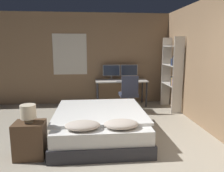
{
  "coord_description": "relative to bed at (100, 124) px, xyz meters",
  "views": [
    {
      "loc": [
        -0.55,
        -2.69,
        1.72
      ],
      "look_at": [
        -0.04,
        2.65,
        0.75
      ],
      "focal_mm": 35.0,
      "sensor_mm": 36.0,
      "label": 1
    }
  ],
  "objects": [
    {
      "name": "bookshelf",
      "position": [
        2.04,
        1.66,
        0.83
      ],
      "size": [
        0.27,
        0.9,
        1.97
      ],
      "color": "beige",
      "rests_on": "ground_plane"
    },
    {
      "name": "monitor_left",
      "position": [
        0.45,
        2.48,
        0.75
      ],
      "size": [
        0.51,
        0.16,
        0.44
      ],
      "color": "#B7B7BC",
      "rests_on": "desk"
    },
    {
      "name": "keyboard",
      "position": [
        0.72,
        2.06,
        0.5
      ],
      "size": [
        0.36,
        0.13,
        0.02
      ],
      "color": "#B7B7BC",
      "rests_on": "desk"
    },
    {
      "name": "office_chair",
      "position": [
        0.82,
        1.55,
        0.15
      ],
      "size": [
        0.52,
        0.52,
        0.99
      ],
      "color": "black",
      "rests_on": "ground_plane"
    },
    {
      "name": "nightstand",
      "position": [
        -1.12,
        -0.69,
        0.03
      ],
      "size": [
        0.46,
        0.36,
        0.57
      ],
      "color": "brown",
      "rests_on": "ground_plane"
    },
    {
      "name": "bedside_lamp",
      "position": [
        -1.12,
        -0.69,
        0.49
      ],
      "size": [
        0.23,
        0.23,
        0.28
      ],
      "color": "gray",
      "rests_on": "nightstand"
    },
    {
      "name": "wall_back",
      "position": [
        0.38,
        2.65,
        1.1
      ],
      "size": [
        12.0,
        0.08,
        2.7
      ],
      "color": "#8E7051",
      "rests_on": "ground_plane"
    },
    {
      "name": "bed",
      "position": [
        0.0,
        0.0,
        0.0
      ],
      "size": [
        1.7,
        2.02,
        0.58
      ],
      "color": "#2D2D33",
      "rests_on": "ground_plane"
    },
    {
      "name": "wall_side_right",
      "position": [
        2.23,
        0.19,
        1.1
      ],
      "size": [
        0.06,
        12.0,
        2.7
      ],
      "color": "#8E7051",
      "rests_on": "ground_plane"
    },
    {
      "name": "desk",
      "position": [
        0.72,
        2.27,
        0.4
      ],
      "size": [
        1.5,
        0.62,
        0.75
      ],
      "color": "beige",
      "rests_on": "ground_plane"
    },
    {
      "name": "monitor_right",
      "position": [
        0.99,
        2.48,
        0.75
      ],
      "size": [
        0.51,
        0.16,
        0.44
      ],
      "color": "#B7B7BC",
      "rests_on": "desk"
    },
    {
      "name": "computer_mouse",
      "position": [
        0.99,
        2.06,
        0.51
      ],
      "size": [
        0.07,
        0.05,
        0.04
      ],
      "color": "#B7B7BC",
      "rests_on": "desk"
    }
  ]
}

